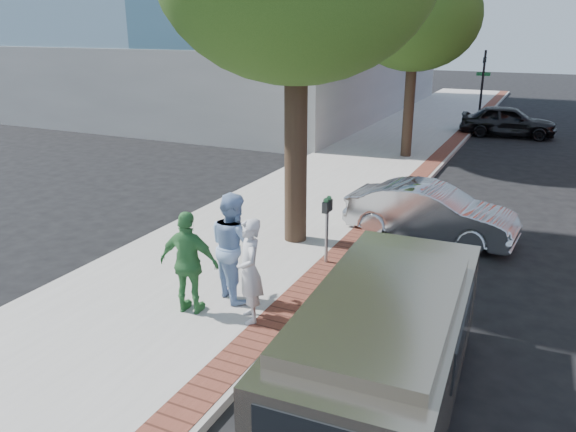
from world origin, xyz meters
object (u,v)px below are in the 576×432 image
Objects in this scene: person_officer at (234,246)px; sedan_silver at (431,212)px; person_green at (189,263)px; bg_car at (508,121)px; van at (387,339)px; parking_meter at (327,216)px; person_gray at (250,271)px.

sedan_silver is (2.56, 5.04, -0.49)m from person_officer.
person_officer is 0.93m from person_green.
van is (0.38, -21.82, 0.27)m from bg_car.
person_green is (-0.40, -0.84, -0.08)m from person_officer.
person_officer is (-0.96, -2.21, -0.04)m from parking_meter.
person_officer is 0.50× the size of sedan_silver.
person_gray is 1.11m from person_green.
parking_meter is at bearing 136.31° from person_gray.
van is (0.81, -6.69, 0.33)m from sedan_silver.
person_gray is at bearing 170.90° from person_officer.
sedan_silver is at bearing 60.50° from parking_meter.
van is at bearing 30.92° from person_gray.
person_officer is 0.47× the size of bg_car.
person_green is at bearing 166.23° from bg_car.
person_gray reaches higher than sedan_silver.
parking_meter reaches higher than bg_car.
parking_meter is 0.79× the size of person_green.
person_officer reaches higher than person_gray.
parking_meter is 3.34m from person_green.
bg_car is at bearing -64.45° from person_officer.
person_green is (-1.35, -3.05, -0.12)m from parking_meter.
person_officer reaches higher than bg_car.
person_gray is 2.86m from van.
parking_meter is 0.34× the size of bg_car.
person_gray is 0.43× the size of bg_car.
person_gray is 0.96m from person_officer.
parking_meter is at bearing 168.93° from bg_car.
parking_meter is 18.07m from bg_car.
parking_meter is 2.41m from person_officer.
person_officer is 20.39m from bg_car.
bg_car is (3.38, 21.01, -0.35)m from person_green.
parking_meter is 3.29m from sedan_silver.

